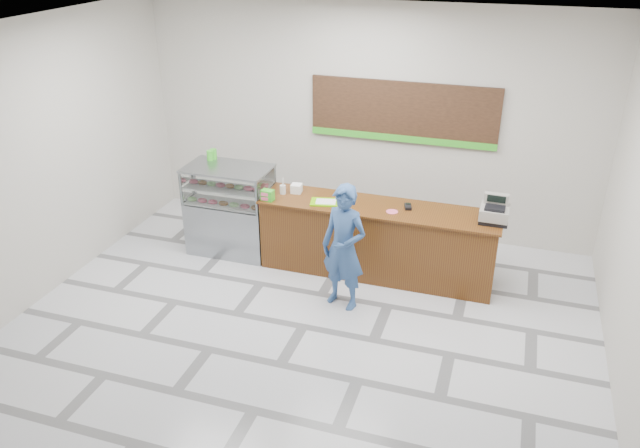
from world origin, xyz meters
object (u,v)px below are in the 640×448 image
(cash_register, at_px, (495,212))
(serving_tray, at_px, (325,202))
(customer, at_px, (344,247))
(sales_counter, at_px, (377,240))
(display_case, at_px, (230,209))

(cash_register, bearing_deg, serving_tray, -175.56)
(customer, bearing_deg, sales_counter, 91.95)
(sales_counter, bearing_deg, display_case, -179.99)
(sales_counter, xyz_separation_m, cash_register, (1.50, 0.01, 0.64))
(sales_counter, distance_m, serving_tray, 0.91)
(customer, bearing_deg, display_case, 171.54)
(cash_register, bearing_deg, display_case, -178.55)
(sales_counter, bearing_deg, customer, -103.96)
(display_case, relative_size, customer, 0.80)
(display_case, distance_m, cash_register, 3.75)
(cash_register, xyz_separation_m, customer, (-1.72, -0.92, -0.33))
(sales_counter, distance_m, display_case, 2.23)
(display_case, distance_m, serving_tray, 1.54)
(serving_tray, bearing_deg, cash_register, -8.79)
(display_case, bearing_deg, customer, -24.36)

